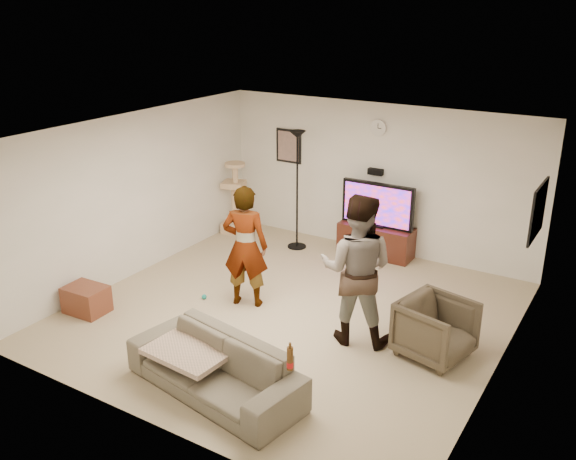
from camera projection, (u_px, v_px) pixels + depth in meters
The scene contains 24 objects.
floor at pixel (290, 313), 8.47m from camera, with size 5.50×5.50×0.02m, color tan.
ceiling at pixel (291, 132), 7.59m from camera, with size 5.50×5.50×0.02m, color silver.
wall_back at pixel (377, 179), 10.22m from camera, with size 5.50×0.04×2.50m, color silver.
wall_front at pixel (140, 313), 5.83m from camera, with size 5.50×0.04×2.50m, color silver.
wall_left at pixel (136, 195), 9.37m from camera, with size 0.04×5.50×2.50m, color silver.
wall_right at pixel (507, 274), 6.68m from camera, with size 0.04×5.50×2.50m, color silver.
wall_clock at pixel (379, 128), 9.90m from camera, with size 0.26×0.26×0.04m, color white.
wall_speaker at pixel (376, 172), 10.13m from camera, with size 0.25×0.10×0.10m, color black.
picture_back at pixel (289, 146), 10.92m from camera, with size 0.42×0.03×0.52m, color #81665F.
picture_right at pixel (538, 211), 7.88m from camera, with size 0.03×0.78×0.62m, color #F98A50.
tv_stand at pixel (376, 240), 10.30m from camera, with size 1.25×0.45×0.52m, color #35160E.
console_box at pixel (371, 262), 10.02m from camera, with size 0.40×0.30×0.07m, color silver.
tv at pixel (378, 205), 10.08m from camera, with size 1.24×0.08×0.74m, color black.
tv_screen at pixel (377, 205), 10.05m from camera, with size 1.14×0.01×0.65m, color red.
floor_lamp at pixel (297, 191), 10.36m from camera, with size 0.32×0.32×2.04m, color black.
cat_tree at pixel (234, 197), 11.21m from camera, with size 0.43×0.43×1.33m, color tan.
person_left at pixel (245, 246), 8.44m from camera, with size 0.63×0.41×1.73m, color #A9A9A9.
person_right at pixel (357, 270), 7.49m from camera, with size 0.93×0.73×1.92m, color #364A73.
sofa at pixel (215, 367), 6.67m from camera, with size 2.08×0.81×0.61m, color brown.
throw_blanket at pixel (190, 350), 6.79m from camera, with size 0.90×0.70×0.06m, color tan.
beer_bottle at pixel (290, 358), 6.05m from camera, with size 0.06×0.06×0.25m, color #503011.
armchair at pixel (436, 329), 7.33m from camera, with size 0.77×0.80×0.72m, color #413829.
side_table at pixel (86, 299), 8.43m from camera, with size 0.56×0.42×0.37m, color #5E2C1C.
toy_ball at pixel (204, 297), 8.85m from camera, with size 0.07×0.07×0.07m, color teal.
Camera 1 is at (3.91, -6.43, 4.04)m, focal length 38.49 mm.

